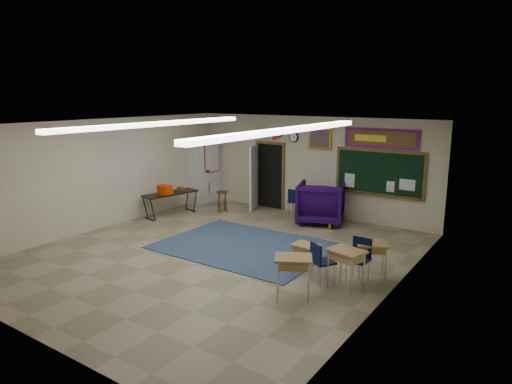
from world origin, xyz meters
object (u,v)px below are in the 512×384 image
Objects in this scene: folding_table at (170,203)px; student_desk_front_left at (306,257)px; student_desk_front_right at (372,258)px; wingback_armchair at (321,203)px; wooden_stool at (222,201)px.

student_desk_front_left is at bearing -6.50° from folding_table.
folding_table is at bearing 166.40° from student_desk_front_left.
student_desk_front_right is 0.42× the size of folding_table.
wingback_armchair reaches higher than wooden_stool.
folding_table is at bearing 4.86° from wingback_armchair.
wingback_armchair is at bearing 9.95° from wooden_stool.
wooden_stool is at bearing -8.76° from wingback_armchair.
student_desk_front_left is 0.86× the size of student_desk_front_right.
folding_table reaches higher than wooden_stool.
wooden_stool is at bearing 150.63° from student_desk_front_left.
student_desk_front_left is 5.59m from wooden_stool.
folding_table is 2.77× the size of wooden_stool.
folding_table is (-5.65, 1.85, 0.03)m from student_desk_front_left.
wingback_armchair is 3.22m from wooden_stool.
folding_table is (-6.83, 1.25, -0.02)m from student_desk_front_right.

